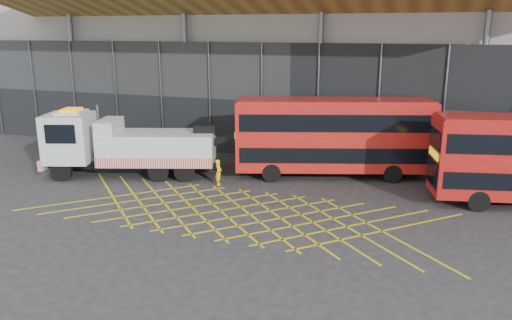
% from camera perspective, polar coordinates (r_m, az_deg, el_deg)
% --- Properties ---
extents(ground_plane, '(120.00, 120.00, 0.00)m').
position_cam_1_polar(ground_plane, '(26.08, -7.36, -5.34)').
color(ground_plane, '#242426').
extents(road_markings, '(21.56, 7.16, 0.01)m').
position_cam_1_polar(road_markings, '(25.14, -2.44, -5.99)').
color(road_markings, gold).
rests_on(road_markings, ground_plane).
extents(construction_building, '(55.00, 23.97, 18.00)m').
position_cam_1_polar(construction_building, '(41.26, 6.64, 14.74)').
color(construction_building, gray).
rests_on(construction_building, ground_plane).
extents(recovery_truck, '(12.15, 6.05, 4.29)m').
position_cam_1_polar(recovery_truck, '(31.86, -14.80, 1.70)').
color(recovery_truck, black).
rests_on(recovery_truck, ground_plane).
extents(bus_towed, '(12.11, 6.27, 4.83)m').
position_cam_1_polar(bus_towed, '(30.81, 8.81, 2.92)').
color(bus_towed, '#AD140F').
rests_on(bus_towed, ground_plane).
extents(worker, '(0.49, 0.63, 1.53)m').
position_cam_1_polar(worker, '(29.31, -4.29, -1.42)').
color(worker, yellow).
rests_on(worker, ground_plane).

